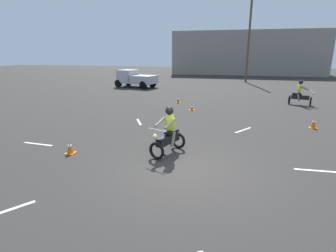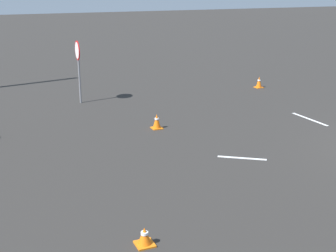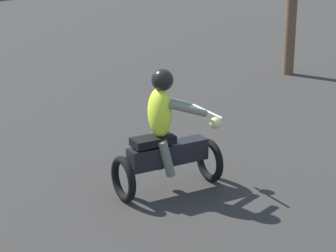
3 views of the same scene
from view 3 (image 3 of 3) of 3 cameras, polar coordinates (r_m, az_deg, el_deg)
The scene contains 1 object.
motorcycle_rider_background at distance 8.42m, azimuth -0.21°, elevation -1.16°, with size 1.56×0.99×1.66m.
Camera 3 is at (0.02, 6.50, 3.58)m, focal length 70.00 mm.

